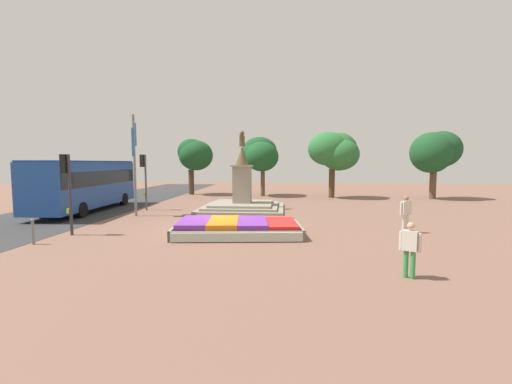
% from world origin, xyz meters
% --- Properties ---
extents(ground_plane, '(73.58, 73.58, 0.00)m').
position_xyz_m(ground_plane, '(0.00, 0.00, 0.00)').
color(ground_plane, brown).
extents(street_asphalt_strip, '(7.21, 64.38, 0.01)m').
position_xyz_m(street_asphalt_strip, '(-10.08, 0.00, 0.01)').
color(street_asphalt_strip, '#333335').
rests_on(street_asphalt_strip, ground_plane).
extents(flower_planter, '(5.71, 3.68, 0.64)m').
position_xyz_m(flower_planter, '(1.25, -1.36, 0.29)').
color(flower_planter, '#38281C').
rests_on(flower_planter, ground_plane).
extents(statue_monument, '(5.51, 5.51, 5.19)m').
position_xyz_m(statue_monument, '(0.48, 6.76, 0.81)').
color(statue_monument, gray).
rests_on(statue_monument, ground_plane).
extents(traffic_light_near_crossing, '(0.41, 0.29, 3.46)m').
position_xyz_m(traffic_light_near_crossing, '(-5.92, -2.06, 2.39)').
color(traffic_light_near_crossing, '#2D2D33').
rests_on(traffic_light_near_crossing, ground_plane).
extents(traffic_light_mid_block, '(0.42, 0.31, 3.63)m').
position_xyz_m(traffic_light_mid_block, '(-5.82, 5.71, 2.50)').
color(traffic_light_mid_block, '#4C5156').
rests_on(traffic_light_mid_block, ground_plane).
extents(banner_pole, '(0.22, 1.15, 5.85)m').
position_xyz_m(banner_pole, '(-5.35, 3.30, 3.23)').
color(banner_pole, slate).
rests_on(banner_pole, ground_plane).
extents(city_bus, '(2.88, 9.60, 3.23)m').
position_xyz_m(city_bus, '(-9.35, 4.92, 1.86)').
color(city_bus, '#1E4799').
rests_on(city_bus, ground_plane).
extents(pedestrian_with_handbag, '(0.55, 0.33, 1.66)m').
position_xyz_m(pedestrian_with_handbag, '(8.64, -0.42, 0.96)').
color(pedestrian_with_handbag, beige).
rests_on(pedestrian_with_handbag, ground_plane).
extents(pedestrian_near_planter, '(0.49, 0.39, 1.53)m').
position_xyz_m(pedestrian_near_planter, '(6.67, -6.53, 0.87)').
color(pedestrian_near_planter, '#338C4C').
rests_on(pedestrian_near_planter, ground_plane).
extents(kerb_bollard_mid_a, '(0.12, 0.12, 0.99)m').
position_xyz_m(kerb_bollard_mid_a, '(-6.24, -3.79, 0.51)').
color(kerb_bollard_mid_a, slate).
rests_on(kerb_bollard_mid_a, ground_plane).
extents(park_tree_far_left, '(4.43, 3.73, 5.74)m').
position_xyz_m(park_tree_far_left, '(7.73, 14.61, 4.03)').
color(park_tree_far_left, '#4C3823').
rests_on(park_tree_far_left, ground_plane).
extents(park_tree_behind_statue, '(4.38, 3.81, 5.77)m').
position_xyz_m(park_tree_behind_statue, '(16.14, 14.56, 4.09)').
color(park_tree_behind_statue, brown).
rests_on(park_tree_behind_statue, ground_plane).
extents(park_tree_far_right, '(3.36, 3.73, 5.36)m').
position_xyz_m(park_tree_far_right, '(-5.39, 16.69, 3.84)').
color(park_tree_far_right, '#4C3823').
rests_on(park_tree_far_right, ground_plane).
extents(park_tree_street_side, '(3.48, 4.13, 5.52)m').
position_xyz_m(park_tree_street_side, '(0.99, 16.11, 3.91)').
color(park_tree_street_side, brown).
rests_on(park_tree_street_side, ground_plane).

